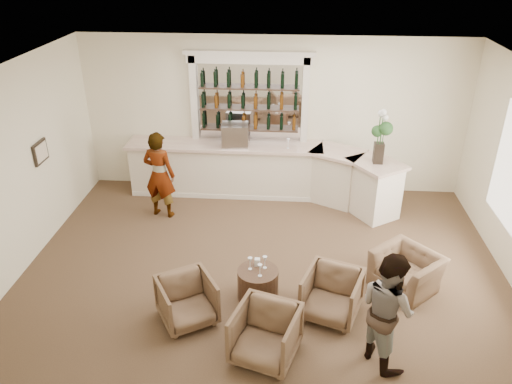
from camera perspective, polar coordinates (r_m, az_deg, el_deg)
ground at (r=8.24m, az=0.69°, el=-10.18°), size 8.00×8.00×0.00m
room_shell at (r=7.73m, az=2.35°, el=6.99°), size 8.04×7.02×3.32m
bar_counter at (r=10.53m, az=0.90°, el=2.30°), size 5.72×1.80×1.14m
back_bar_alcove at (r=10.42m, az=-0.77°, el=10.62°), size 2.64×0.25×3.00m
cocktail_table at (r=7.78m, az=0.21°, el=-10.47°), size 0.63×0.63×0.50m
sommelier at (r=9.86m, az=-10.98°, el=1.93°), size 0.72×0.55×1.76m
guest at (r=6.66m, az=14.77°, el=-12.80°), size 0.93×1.00×1.64m
armchair_left at (r=7.38m, az=-7.88°, el=-12.19°), size 1.04×1.04×0.70m
armchair_center at (r=6.77m, az=1.08°, el=-15.96°), size 1.01×1.02×0.75m
armchair_right at (r=7.47m, az=8.65°, el=-11.54°), size 1.00×1.02×0.73m
armchair_far at (r=8.31m, az=16.80°, el=-8.59°), size 1.25×1.26×0.62m
espresso_machine at (r=10.29m, az=-2.40°, el=6.52°), size 0.57×0.49×0.47m
flower_vase at (r=9.63m, az=14.07°, el=6.54°), size 0.28×0.28×1.06m
wine_glass_bar_left at (r=10.22m, az=3.69°, el=5.56°), size 0.07×0.07×0.21m
wine_glass_bar_right at (r=10.44m, az=-3.62°, el=6.03°), size 0.07×0.07×0.21m
wine_glass_tbl_a at (r=7.60m, az=-0.68°, el=-8.17°), size 0.07×0.07×0.21m
wine_glass_tbl_b at (r=7.63m, az=1.02°, el=-8.03°), size 0.07×0.07×0.21m
wine_glass_tbl_c at (r=7.46m, az=0.45°, el=-8.94°), size 0.07×0.07×0.21m
napkin_holder at (r=7.71m, az=0.14°, el=-8.01°), size 0.08×0.08×0.12m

